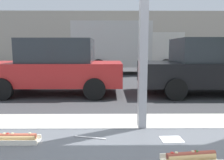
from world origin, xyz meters
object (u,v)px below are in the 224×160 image
object	(u,v)px
hotdog_tray_far	(191,157)
box_truck	(124,46)
parked_car_red	(56,67)
parked_car_black	(212,66)
hotdog_tray_near	(17,138)

from	to	relation	value
hotdog_tray_far	box_truck	size ratio (longest dim) A/B	0.04
parked_car_red	parked_car_black	world-z (taller)	parked_car_black
parked_car_black	hotdog_tray_far	bearing A→B (deg)	-115.88
hotdog_tray_near	parked_car_black	size ratio (longest dim) A/B	0.05
hotdog_tray_near	parked_car_black	world-z (taller)	parked_car_black
hotdog_tray_far	parked_car_red	xyz separation A→B (m)	(-2.11, 6.06, -0.10)
hotdog_tray_near	parked_car_red	distance (m)	5.97
hotdog_tray_near	box_truck	world-z (taller)	box_truck
box_truck	parked_car_black	bearing A→B (deg)	-67.02
hotdog_tray_far	box_truck	distance (m)	11.98
hotdog_tray_far	hotdog_tray_near	bearing A→B (deg)	166.10
parked_car_black	box_truck	size ratio (longest dim) A/B	0.75
parked_car_black	hotdog_tray_near	bearing A→B (deg)	-123.16
parked_car_black	box_truck	xyz separation A→B (m)	(-2.50, 5.90, 0.70)
parked_car_red	parked_car_black	bearing A→B (deg)	0.00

